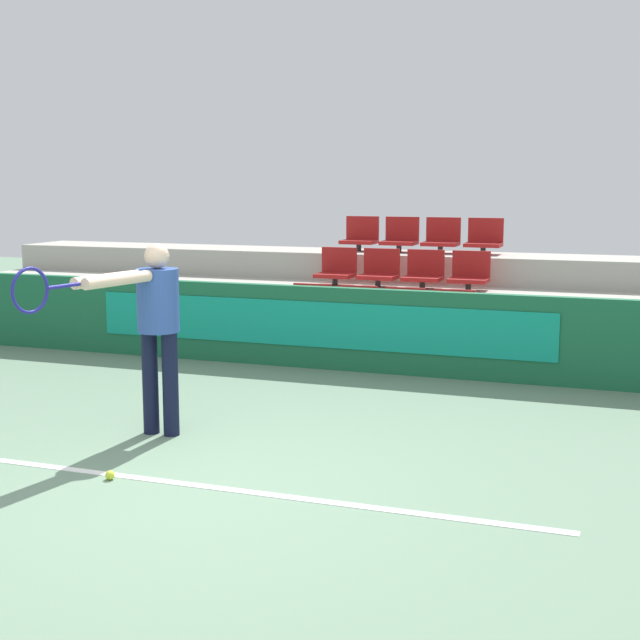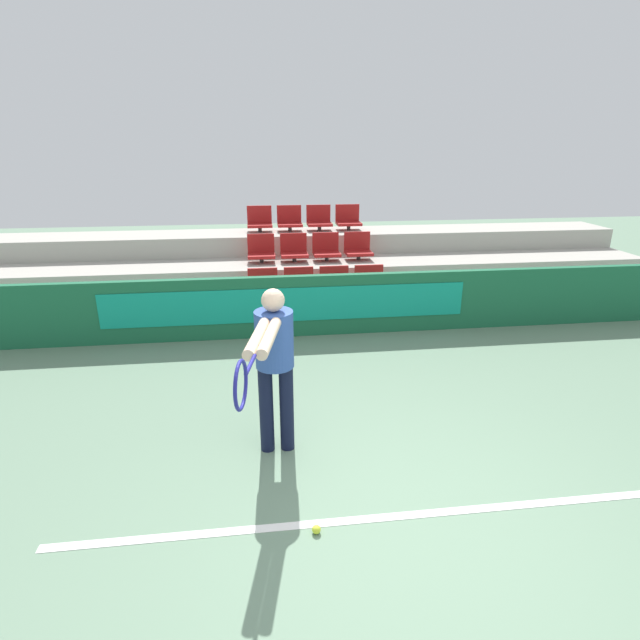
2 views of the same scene
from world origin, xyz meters
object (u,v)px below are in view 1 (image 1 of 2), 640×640
Objects in this scene: stadium_chair_0 at (309,308)px; stadium_chair_2 at (403,313)px; stadium_chair_8 at (360,237)px; tennis_ball at (110,475)px; stadium_chair_6 at (424,272)px; tennis_player at (152,317)px; stadium_chair_9 at (400,237)px; stadium_chair_1 at (355,310)px; stadium_chair_4 at (337,269)px; stadium_chair_10 at (442,238)px; stadium_chair_5 at (379,271)px; stadium_chair_3 at (452,315)px; stadium_chair_7 at (470,274)px; stadium_chair_11 at (484,239)px.

stadium_chair_0 is 1.00× the size of stadium_chair_2.
tennis_ball is (0.28, -6.79, -1.26)m from stadium_chair_8.
stadium_chair_6 is (1.15, 1.03, 0.36)m from stadium_chair_0.
stadium_chair_8 is 0.30× the size of tennis_player.
stadium_chair_9 is at bearing 119.19° from stadium_chair_6.
stadium_chair_6 is (0.00, 1.03, 0.36)m from stadium_chair_2.
stadium_chair_0 is 0.57m from stadium_chair_1.
stadium_chair_8 reaches higher than stadium_chair_4.
stadium_chair_4 is at bearing -90.00° from stadium_chair_8.
stadium_chair_5 is at bearing -119.19° from stadium_chair_10.
stadium_chair_4 is at bearing 101.49° from tennis_player.
stadium_chair_3 is (1.72, 0.00, 0.00)m from stadium_chair_0.
tennis_player is (-1.12, -3.69, 0.42)m from stadium_chair_2.
stadium_chair_4 is 4.72m from tennis_player.
stadium_chair_7 is at bearing 75.95° from tennis_ball.
stadium_chair_8 is (-0.57, 2.06, 0.73)m from stadium_chair_1.
stadium_chair_9 is 7.21× the size of tennis_ball.
stadium_chair_0 is at bearing -149.18° from stadium_chair_7.
tennis_player reaches higher than stadium_chair_0.
stadium_chair_6 is 1.00× the size of stadium_chair_7.
stadium_chair_7 is at bearing 90.00° from stadium_chair_3.
stadium_chair_6 is (1.15, 0.00, 0.00)m from stadium_chair_4.
stadium_chair_4 is 1.00× the size of stadium_chair_10.
stadium_chair_6 is 1.23m from stadium_chair_11.
stadium_chair_1 is 3.76m from tennis_player.
stadium_chair_11 reaches higher than stadium_chair_3.
stadium_chair_11 is at bearing 60.81° from stadium_chair_6.
stadium_chair_7 is (0.00, 1.03, 0.36)m from stadium_chair_3.
stadium_chair_9 and stadium_chair_11 have the same top height.
stadium_chair_9 is 1.15m from stadium_chair_11.
stadium_chair_7 is at bearing 0.00° from stadium_chair_6.
stadium_chair_8 and stadium_chair_11 have the same top height.
stadium_chair_2 is 1.00× the size of stadium_chair_10.
stadium_chair_5 is 1.00× the size of stadium_chair_11.
stadium_chair_11 is at bearing 90.00° from stadium_chair_3.
stadium_chair_6 is (0.57, 0.00, 0.00)m from stadium_chair_5.
stadium_chair_11 is (1.15, 2.06, 0.73)m from stadium_chair_1.
stadium_chair_7 is 1.09m from stadium_chair_11.
stadium_chair_2 is 0.30× the size of tennis_player.
stadium_chair_9 is at bearing 0.00° from stadium_chair_8.
stadium_chair_6 is 1.00× the size of stadium_chair_9.
tennis_player reaches higher than tennis_ball.
stadium_chair_11 is (0.57, 0.00, 0.00)m from stadium_chair_10.
stadium_chair_2 is at bearing -90.00° from stadium_chair_6.
stadium_chair_0 is 1.23m from stadium_chair_5.
stadium_chair_4 is 2.04m from stadium_chair_11.
stadium_chair_11 reaches higher than stadium_chair_0.
stadium_chair_6 reaches higher than stadium_chair_3.
stadium_chair_4 is at bearing 90.00° from stadium_chair_0.
stadium_chair_11 is (1.72, 0.00, 0.00)m from stadium_chair_8.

